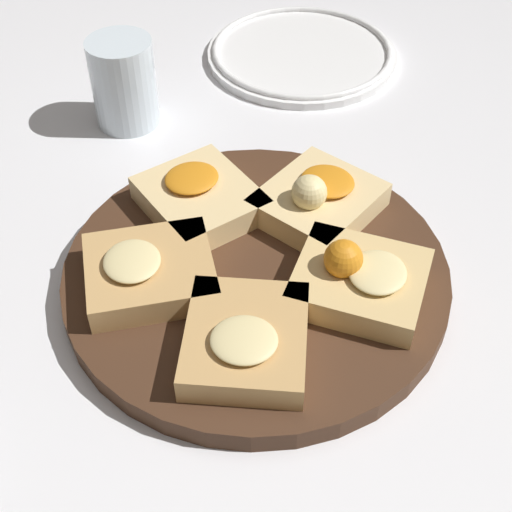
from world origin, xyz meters
TOP-DOWN VIEW (x-y plane):
  - ground_plane at (0.00, 0.00)m, footprint 3.00×3.00m
  - serving_board at (0.00, 0.00)m, footprint 0.36×0.36m
  - focaccia_slice_0 at (-0.06, 0.08)m, footprint 0.15×0.15m
  - focaccia_slice_1 at (-0.09, -0.03)m, footprint 0.14×0.13m
  - focaccia_slice_2 at (0.01, -0.10)m, footprint 0.11×0.12m
  - focaccia_slice_3 at (0.09, -0.03)m, footprint 0.13×0.12m
  - focaccia_slice_4 at (0.05, 0.08)m, footprint 0.14×0.15m
  - plate_right at (0.40, 0.11)m, footprint 0.25×0.25m
  - water_glass at (0.18, 0.25)m, footprint 0.08×0.08m

SIDE VIEW (x-z plane):
  - ground_plane at x=0.00m, z-range 0.00..0.00m
  - plate_right at x=0.40m, z-range 0.00..0.02m
  - serving_board at x=0.00m, z-range 0.00..0.02m
  - focaccia_slice_0 at x=-0.06m, z-range 0.02..0.05m
  - focaccia_slice_1 at x=-0.09m, z-range 0.02..0.05m
  - focaccia_slice_4 at x=0.05m, z-range 0.02..0.05m
  - focaccia_slice_2 at x=0.01m, z-range 0.01..0.07m
  - focaccia_slice_3 at x=0.09m, z-range 0.01..0.07m
  - water_glass at x=0.18m, z-range 0.00..0.10m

